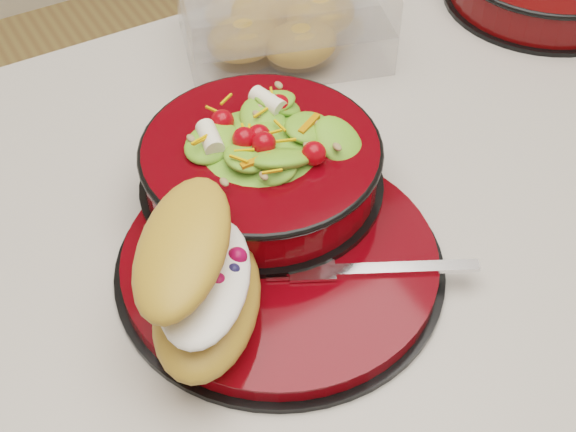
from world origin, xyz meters
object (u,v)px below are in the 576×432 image
fork (377,269)px  pastry_box (283,16)px  island_counter (417,369)px  croissant (202,278)px  dinner_plate (281,261)px  salad_bowl (261,157)px

fork → pastry_box: pastry_box is taller
island_counter → croissant: bearing=-166.0°
dinner_plate → fork: bearing=-42.8°
dinner_plate → salad_bowl: size_ratio=1.27×
island_counter → pastry_box: 0.55m
croissant → fork: (0.15, -0.03, -0.04)m
croissant → pastry_box: (0.26, 0.33, -0.02)m
dinner_plate → pastry_box: pastry_box is taller
island_counter → dinner_plate: dinner_plate is taller
island_counter → croissant: (-0.35, -0.09, 0.51)m
croissant → fork: croissant is taller
croissant → dinner_plate: bearing=-38.3°
croissant → fork: 0.16m
pastry_box → salad_bowl: bearing=-107.0°
island_counter → salad_bowl: size_ratio=5.31×
pastry_box → croissant: bearing=-111.3°
island_counter → dinner_plate: size_ratio=4.19×
dinner_plate → pastry_box: bearing=60.0°
croissant → pastry_box: bearing=-3.0°
pastry_box → dinner_plate: bearing=-102.8°
island_counter → pastry_box: pastry_box is taller
island_counter → salad_bowl: bearing=174.0°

